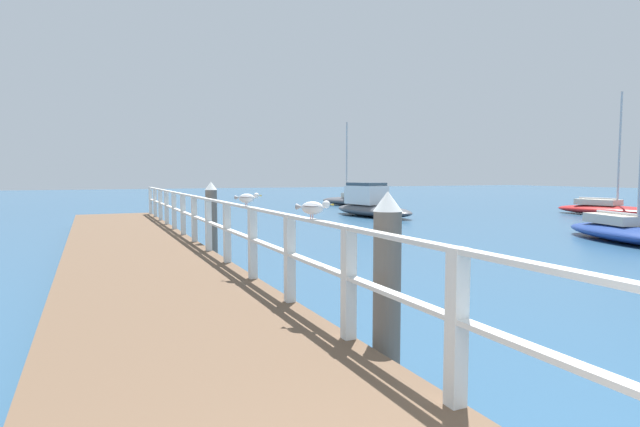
{
  "coord_description": "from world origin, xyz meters",
  "views": [
    {
      "loc": [
        -0.91,
        -0.33,
        2.09
      ],
      "look_at": [
        4.15,
        10.76,
        1.16
      ],
      "focal_mm": 28.34,
      "sensor_mm": 36.0,
      "label": 1
    }
  ],
  "objects_px": {
    "dock_piling_near": "(387,287)",
    "boat_2": "(350,200)",
    "boat_3": "(610,209)",
    "boat_5": "(370,205)",
    "seagull_background": "(247,198)",
    "seagull_foreground": "(313,207)",
    "dock_piling_far": "(212,221)",
    "boat_4": "(630,231)"
  },
  "relations": [
    {
      "from": "seagull_foreground",
      "to": "seagull_background",
      "type": "bearing_deg",
      "value": -127.95
    },
    {
      "from": "seagull_foreground",
      "to": "boat_4",
      "type": "distance_m",
      "value": 14.04
    },
    {
      "from": "boat_3",
      "to": "dock_piling_near",
      "type": "bearing_deg",
      "value": 21.79
    },
    {
      "from": "seagull_background",
      "to": "boat_3",
      "type": "height_order",
      "value": "boat_3"
    },
    {
      "from": "dock_piling_near",
      "to": "seagull_foreground",
      "type": "height_order",
      "value": "dock_piling_near"
    },
    {
      "from": "boat_5",
      "to": "boat_2",
      "type": "bearing_deg",
      "value": 62.85
    },
    {
      "from": "boat_3",
      "to": "boat_5",
      "type": "distance_m",
      "value": 12.5
    },
    {
      "from": "seagull_background",
      "to": "boat_3",
      "type": "bearing_deg",
      "value": 158.31
    },
    {
      "from": "seagull_foreground",
      "to": "boat_4",
      "type": "height_order",
      "value": "boat_4"
    },
    {
      "from": "dock_piling_near",
      "to": "dock_piling_far",
      "type": "distance_m",
      "value": 8.0
    },
    {
      "from": "dock_piling_far",
      "to": "boat_3",
      "type": "relative_size",
      "value": 0.31
    },
    {
      "from": "dock_piling_far",
      "to": "seagull_foreground",
      "type": "distance_m",
      "value": 7.07
    },
    {
      "from": "boat_2",
      "to": "boat_3",
      "type": "relative_size",
      "value": 0.91
    },
    {
      "from": "boat_2",
      "to": "dock_piling_near",
      "type": "bearing_deg",
      "value": -134.54
    },
    {
      "from": "boat_4",
      "to": "boat_5",
      "type": "xyz_separation_m",
      "value": [
        -2.35,
        12.02,
        0.22
      ]
    },
    {
      "from": "dock_piling_near",
      "to": "boat_5",
      "type": "xyz_separation_m",
      "value": [
        10.32,
        18.01,
        -0.41
      ]
    },
    {
      "from": "seagull_foreground",
      "to": "boat_3",
      "type": "xyz_separation_m",
      "value": [
        22.25,
        12.28,
        -1.4
      ]
    },
    {
      "from": "dock_piling_far",
      "to": "boat_2",
      "type": "distance_m",
      "value": 23.09
    },
    {
      "from": "dock_piling_far",
      "to": "boat_4",
      "type": "xyz_separation_m",
      "value": [
        12.67,
        -2.01,
        -0.63
      ]
    },
    {
      "from": "seagull_foreground",
      "to": "boat_2",
      "type": "bearing_deg",
      "value": -156.66
    },
    {
      "from": "boat_3",
      "to": "seagull_foreground",
      "type": "bearing_deg",
      "value": 19.46
    },
    {
      "from": "dock_piling_near",
      "to": "seagull_background",
      "type": "xyz_separation_m",
      "value": [
        -0.37,
        3.63,
        0.75
      ]
    },
    {
      "from": "dock_piling_near",
      "to": "seagull_foreground",
      "type": "relative_size",
      "value": 4.79
    },
    {
      "from": "dock_piling_near",
      "to": "boat_2",
      "type": "xyz_separation_m",
      "value": [
        13.67,
        26.6,
        -0.62
      ]
    },
    {
      "from": "dock_piling_near",
      "to": "seagull_background",
      "type": "relative_size",
      "value": 5.23
    },
    {
      "from": "seagull_background",
      "to": "boat_2",
      "type": "distance_m",
      "value": 26.96
    },
    {
      "from": "seagull_foreground",
      "to": "boat_4",
      "type": "xyz_separation_m",
      "value": [
        13.04,
        5.0,
        -1.38
      ]
    },
    {
      "from": "seagull_foreground",
      "to": "boat_5",
      "type": "xyz_separation_m",
      "value": [
        10.69,
        17.02,
        -1.16
      ]
    },
    {
      "from": "boat_2",
      "to": "boat_3",
      "type": "xyz_separation_m",
      "value": [
        8.21,
        -13.34,
        -0.02
      ]
    },
    {
      "from": "boat_3",
      "to": "boat_5",
      "type": "bearing_deg",
      "value": -31.75
    },
    {
      "from": "dock_piling_far",
      "to": "boat_4",
      "type": "distance_m",
      "value": 12.84
    },
    {
      "from": "seagull_foreground",
      "to": "boat_3",
      "type": "bearing_deg",
      "value": 170.95
    },
    {
      "from": "boat_2",
      "to": "boat_3",
      "type": "height_order",
      "value": "boat_3"
    },
    {
      "from": "seagull_background",
      "to": "boat_5",
      "type": "height_order",
      "value": "seagull_background"
    },
    {
      "from": "seagull_background",
      "to": "boat_5",
      "type": "distance_m",
      "value": 17.95
    },
    {
      "from": "seagull_background",
      "to": "boat_4",
      "type": "xyz_separation_m",
      "value": [
        13.04,
        2.36,
        -1.38
      ]
    },
    {
      "from": "seagull_foreground",
      "to": "boat_5",
      "type": "relative_size",
      "value": 0.07
    },
    {
      "from": "dock_piling_near",
      "to": "boat_3",
      "type": "xyz_separation_m",
      "value": [
        21.88,
        13.26,
        -0.64
      ]
    },
    {
      "from": "seagull_background",
      "to": "boat_5",
      "type": "bearing_deg",
      "value": -171.72
    },
    {
      "from": "boat_4",
      "to": "boat_5",
      "type": "distance_m",
      "value": 12.25
    },
    {
      "from": "boat_5",
      "to": "seagull_background",
      "type": "bearing_deg",
      "value": -132.46
    },
    {
      "from": "seagull_background",
      "to": "boat_5",
      "type": "xyz_separation_m",
      "value": [
        10.69,
        14.38,
        -1.16
      ]
    }
  ]
}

